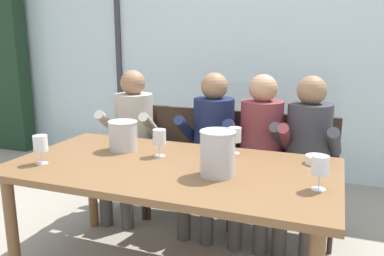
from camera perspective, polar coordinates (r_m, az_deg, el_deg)
ground at (r=3.47m, az=3.89°, el=-12.07°), size 14.00×14.00×0.00m
window_glass_panel at (r=4.26m, az=8.71°, el=10.53°), size 7.12×0.03×2.60m
window_mullion_left at (r=4.84m, az=-10.57°, el=10.71°), size 0.06×0.06×2.60m
hillside_vineyard at (r=7.68m, az=14.15°, el=8.88°), size 13.12×2.40×1.97m
curtain_heavy_drape at (r=5.72m, az=-25.59°, el=9.99°), size 0.56×0.20×2.60m
dining_table at (r=2.35m, az=-3.05°, el=-7.12°), size 1.92×1.01×0.73m
chair_near_curtain at (r=3.48m, az=-7.15°, el=-2.89°), size 0.44×0.44×0.89m
chair_left_of_center at (r=3.34m, az=-2.24°, el=-3.48°), size 0.47×0.47×0.89m
chair_center at (r=3.21m, az=4.40°, el=-4.17°), size 0.45×0.45×0.89m
chair_right_of_center at (r=3.15m, az=10.70°, el=-4.72°), size 0.48×0.48×0.89m
chair_near_window_right at (r=3.08m, az=16.68°, el=-5.44°), size 0.44×0.44×0.89m
person_beige_jumper at (r=3.31m, az=-8.92°, el=-0.66°), size 0.49×0.63×1.21m
person_navy_polo at (r=3.04m, az=2.71°, el=-1.76°), size 0.47×0.62×1.21m
person_maroon_top at (r=2.95m, az=9.76°, el=-2.39°), size 0.46×0.61×1.21m
person_charcoal_jacket at (r=2.90m, az=16.33°, el=-2.94°), size 0.49×0.63×1.21m
ice_bucket_primary at (r=2.64m, az=-10.02°, el=-1.02°), size 0.20×0.20×0.20m
ice_bucket_secondary at (r=2.12m, az=3.74°, el=-3.59°), size 0.20×0.20×0.25m
tasting_bowl at (r=2.45m, az=17.73°, el=-4.42°), size 0.13×0.13×0.05m
wine_glass_by_left_taster at (r=2.53m, az=6.26°, el=-1.16°), size 0.08×0.08×0.17m
wine_glass_near_bucket at (r=2.48m, az=-21.23°, el=-2.28°), size 0.08×0.08×0.17m
wine_glass_center_pour at (r=2.01m, az=18.20°, el=-5.42°), size 0.08×0.08×0.17m
wine_glass_by_right_taster at (r=2.47m, az=-4.78°, el=-1.38°), size 0.08×0.08×0.17m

